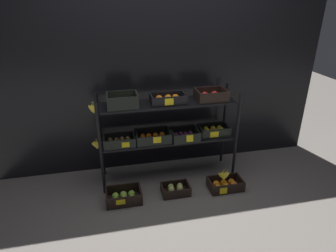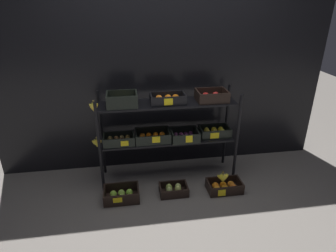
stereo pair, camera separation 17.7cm
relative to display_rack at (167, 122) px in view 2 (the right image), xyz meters
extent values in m
plane|color=#605B56|center=(0.02, 0.02, -0.70)|extent=(10.00, 10.00, 0.00)
cube|color=black|center=(0.02, 0.40, 0.35)|extent=(3.88, 0.12, 2.10)
cylinder|color=black|center=(-0.72, -0.17, -0.19)|extent=(0.03, 0.03, 1.03)
cylinder|color=black|center=(0.75, -0.17, -0.19)|extent=(0.03, 0.03, 1.03)
cylinder|color=black|center=(-0.72, 0.20, -0.19)|extent=(0.03, 0.03, 1.03)
cylinder|color=black|center=(0.75, 0.20, -0.19)|extent=(0.03, 0.03, 1.03)
cube|color=black|center=(0.02, 0.02, -0.22)|extent=(1.44, 0.33, 0.02)
cube|color=black|center=(0.02, 0.02, 0.21)|extent=(1.44, 0.33, 0.02)
cube|color=black|center=(-0.52, -0.03, -0.20)|extent=(0.33, 0.21, 0.01)
cube|color=black|center=(-0.52, -0.13, -0.15)|extent=(0.33, 0.02, 0.09)
cube|color=black|center=(-0.52, 0.06, -0.15)|extent=(0.33, 0.02, 0.09)
cube|color=black|center=(-0.68, -0.03, -0.15)|extent=(0.02, 0.17, 0.09)
cube|color=black|center=(-0.37, -0.03, -0.15)|extent=(0.02, 0.17, 0.09)
ellipsoid|color=brown|center=(-0.62, -0.07, -0.16)|extent=(0.05, 0.05, 0.07)
ellipsoid|color=brown|center=(-0.55, -0.07, -0.16)|extent=(0.05, 0.05, 0.07)
ellipsoid|color=brown|center=(-0.49, -0.06, -0.16)|extent=(0.05, 0.05, 0.07)
ellipsoid|color=brown|center=(-0.43, -0.06, -0.16)|extent=(0.05, 0.05, 0.07)
ellipsoid|color=brown|center=(-0.62, 0.00, -0.16)|extent=(0.05, 0.05, 0.07)
ellipsoid|color=brown|center=(-0.55, -0.01, -0.16)|extent=(0.05, 0.05, 0.07)
ellipsoid|color=brown|center=(-0.50, 0.00, -0.16)|extent=(0.05, 0.05, 0.07)
ellipsoid|color=brown|center=(-0.43, 0.00, -0.16)|extent=(0.05, 0.05, 0.07)
cube|color=yellow|center=(-0.47, -0.14, -0.16)|extent=(0.08, 0.01, 0.06)
cube|color=black|center=(-0.16, -0.01, -0.20)|extent=(0.38, 0.26, 0.01)
cube|color=black|center=(-0.16, -0.13, -0.15)|extent=(0.38, 0.02, 0.10)
cube|color=black|center=(-0.16, 0.11, -0.15)|extent=(0.38, 0.02, 0.10)
cube|color=black|center=(-0.34, -0.01, -0.15)|extent=(0.02, 0.23, 0.10)
cube|color=black|center=(0.02, -0.01, -0.15)|extent=(0.02, 0.23, 0.10)
sphere|color=orange|center=(-0.27, -0.05, -0.16)|extent=(0.06, 0.06, 0.06)
sphere|color=orange|center=(-0.19, -0.05, -0.16)|extent=(0.06, 0.06, 0.06)
sphere|color=orange|center=(-0.13, -0.05, -0.16)|extent=(0.06, 0.06, 0.06)
sphere|color=orange|center=(-0.05, -0.05, -0.16)|extent=(0.06, 0.06, 0.06)
sphere|color=orange|center=(-0.27, 0.03, -0.16)|extent=(0.06, 0.06, 0.06)
sphere|color=orange|center=(-0.20, 0.03, -0.16)|extent=(0.06, 0.06, 0.06)
sphere|color=orange|center=(-0.12, 0.03, -0.16)|extent=(0.06, 0.06, 0.06)
sphere|color=orange|center=(-0.05, 0.04, -0.16)|extent=(0.06, 0.06, 0.06)
cube|color=yellow|center=(-0.14, -0.14, -0.14)|extent=(0.09, 0.00, 0.07)
cube|color=black|center=(0.19, -0.04, -0.20)|extent=(0.30, 0.25, 0.01)
cube|color=black|center=(0.19, -0.16, -0.15)|extent=(0.30, 0.02, 0.09)
cube|color=black|center=(0.19, 0.08, -0.15)|extent=(0.30, 0.02, 0.09)
cube|color=black|center=(0.05, -0.04, -0.15)|extent=(0.02, 0.22, 0.09)
cube|color=black|center=(0.34, -0.04, -0.15)|extent=(0.02, 0.22, 0.09)
sphere|color=#59274D|center=(0.11, -0.09, -0.17)|extent=(0.05, 0.05, 0.05)
sphere|color=#5E254F|center=(0.17, -0.10, -0.17)|extent=(0.05, 0.05, 0.05)
sphere|color=#581949|center=(0.22, -0.10, -0.17)|extent=(0.05, 0.05, 0.05)
sphere|color=#60224E|center=(0.28, -0.09, -0.17)|extent=(0.05, 0.05, 0.05)
sphere|color=#54284A|center=(0.11, -0.03, -0.17)|extent=(0.05, 0.05, 0.05)
sphere|color=#642D5B|center=(0.17, -0.04, -0.17)|extent=(0.05, 0.05, 0.05)
sphere|color=#5A3059|center=(0.22, -0.03, -0.17)|extent=(0.05, 0.05, 0.05)
sphere|color=#65255C|center=(0.27, -0.03, -0.17)|extent=(0.05, 0.05, 0.05)
sphere|color=#572D4F|center=(0.11, 0.02, -0.17)|extent=(0.05, 0.05, 0.05)
sphere|color=#662853|center=(0.16, 0.02, -0.17)|extent=(0.05, 0.05, 0.05)
sphere|color=#55204C|center=(0.22, 0.02, -0.17)|extent=(0.05, 0.05, 0.05)
sphere|color=#58254E|center=(0.27, 0.03, -0.17)|extent=(0.05, 0.05, 0.05)
cube|color=yellow|center=(0.22, -0.17, -0.14)|extent=(0.07, 0.01, 0.08)
cube|color=black|center=(0.55, 0.00, -0.20)|extent=(0.34, 0.22, 0.01)
cube|color=black|center=(0.55, -0.10, -0.15)|extent=(0.34, 0.02, 0.09)
cube|color=black|center=(0.55, 0.10, -0.15)|extent=(0.34, 0.02, 0.09)
cube|color=black|center=(0.39, 0.00, -0.15)|extent=(0.02, 0.18, 0.09)
cube|color=black|center=(0.71, 0.00, -0.15)|extent=(0.02, 0.18, 0.09)
ellipsoid|color=yellow|center=(0.46, -0.03, -0.15)|extent=(0.06, 0.06, 0.08)
ellipsoid|color=yellow|center=(0.55, -0.02, -0.15)|extent=(0.06, 0.06, 0.08)
ellipsoid|color=yellow|center=(0.63, -0.03, -0.15)|extent=(0.06, 0.06, 0.08)
ellipsoid|color=yellow|center=(0.46, 0.04, -0.15)|extent=(0.06, 0.06, 0.08)
ellipsoid|color=yellow|center=(0.55, 0.03, -0.15)|extent=(0.06, 0.06, 0.08)
ellipsoid|color=yellow|center=(0.63, 0.03, -0.15)|extent=(0.06, 0.06, 0.08)
cube|color=yellow|center=(0.52, -0.11, -0.16)|extent=(0.10, 0.01, 0.07)
cube|color=black|center=(-0.46, -0.02, 0.22)|extent=(0.31, 0.24, 0.01)
cube|color=black|center=(-0.46, -0.13, 0.29)|extent=(0.31, 0.02, 0.13)
cube|color=black|center=(-0.46, 0.10, 0.29)|extent=(0.31, 0.02, 0.13)
cube|color=black|center=(-0.61, -0.02, 0.29)|extent=(0.02, 0.21, 0.13)
cube|color=black|center=(-0.32, -0.02, 0.29)|extent=(0.02, 0.21, 0.13)
sphere|color=gold|center=(-0.51, -0.05, 0.27)|extent=(0.07, 0.07, 0.07)
sphere|color=#E7C04C|center=(-0.41, -0.05, 0.27)|extent=(0.07, 0.07, 0.07)
sphere|color=#E0C446|center=(-0.51, 0.02, 0.27)|extent=(0.07, 0.07, 0.07)
sphere|color=#D5C64E|center=(-0.41, 0.02, 0.27)|extent=(0.07, 0.07, 0.07)
cube|color=black|center=(0.01, -0.01, 0.22)|extent=(0.37, 0.21, 0.01)
cube|color=black|center=(0.01, -0.10, 0.27)|extent=(0.37, 0.02, 0.09)
cube|color=black|center=(0.01, 0.09, 0.27)|extent=(0.37, 0.02, 0.09)
cube|color=black|center=(-0.17, -0.01, 0.27)|extent=(0.02, 0.18, 0.09)
cube|color=black|center=(0.19, -0.01, 0.27)|extent=(0.02, 0.18, 0.09)
sphere|color=orange|center=(-0.07, -0.03, 0.27)|extent=(0.07, 0.07, 0.07)
sphere|color=orange|center=(0.01, -0.03, 0.27)|extent=(0.07, 0.07, 0.07)
sphere|color=orange|center=(0.10, -0.03, 0.27)|extent=(0.07, 0.07, 0.07)
sphere|color=orange|center=(-0.08, 0.01, 0.27)|extent=(0.07, 0.07, 0.07)
sphere|color=orange|center=(0.01, 0.01, 0.27)|extent=(0.07, 0.07, 0.07)
sphere|color=orange|center=(0.10, 0.02, 0.27)|extent=(0.07, 0.07, 0.07)
cube|color=yellow|center=(0.00, -0.11, 0.27)|extent=(0.09, 0.01, 0.07)
cube|color=black|center=(0.49, 0.00, 0.22)|extent=(0.33, 0.25, 0.01)
cube|color=black|center=(0.49, -0.12, 0.28)|extent=(0.33, 0.02, 0.10)
cube|color=black|center=(0.49, 0.12, 0.28)|extent=(0.33, 0.02, 0.10)
cube|color=black|center=(0.33, 0.00, 0.28)|extent=(0.02, 0.22, 0.10)
cube|color=black|center=(0.64, 0.00, 0.28)|extent=(0.02, 0.22, 0.10)
sphere|color=red|center=(0.43, -0.03, 0.27)|extent=(0.07, 0.07, 0.07)
sphere|color=red|center=(0.54, -0.04, 0.27)|extent=(0.07, 0.07, 0.07)
sphere|color=red|center=(0.43, 0.03, 0.27)|extent=(0.07, 0.07, 0.07)
sphere|color=red|center=(0.54, 0.04, 0.27)|extent=(0.07, 0.07, 0.07)
cylinder|color=brown|center=(-0.76, 0.03, -0.15)|extent=(0.02, 0.02, 0.02)
ellipsoid|color=yellow|center=(-0.78, 0.02, -0.21)|extent=(0.09, 0.03, 0.09)
ellipsoid|color=yellow|center=(-0.78, 0.04, -0.21)|extent=(0.07, 0.03, 0.10)
ellipsoid|color=yellow|center=(-0.76, 0.02, -0.21)|extent=(0.03, 0.03, 0.09)
ellipsoid|color=yellow|center=(-0.75, 0.02, -0.21)|extent=(0.06, 0.03, 0.10)
ellipsoid|color=yellow|center=(-0.74, 0.02, -0.21)|extent=(0.08, 0.03, 0.09)
cylinder|color=brown|center=(-0.76, 0.09, 0.24)|extent=(0.02, 0.02, 0.02)
ellipsoid|color=yellow|center=(-0.78, 0.09, 0.18)|extent=(0.08, 0.03, 0.10)
ellipsoid|color=yellow|center=(-0.77, 0.10, 0.18)|extent=(0.05, 0.03, 0.10)
ellipsoid|color=yellow|center=(-0.76, 0.10, 0.18)|extent=(0.05, 0.03, 0.10)
ellipsoid|color=yellow|center=(-0.74, 0.09, 0.18)|extent=(0.08, 0.03, 0.10)
cube|color=black|center=(-0.53, -0.35, -0.70)|extent=(0.37, 0.24, 0.01)
cube|color=black|center=(-0.53, -0.46, -0.63)|extent=(0.37, 0.02, 0.12)
cube|color=black|center=(-0.53, -0.23, -0.63)|extent=(0.37, 0.02, 0.12)
cube|color=black|center=(-0.71, -0.35, -0.63)|extent=(0.02, 0.21, 0.12)
cube|color=black|center=(-0.36, -0.35, -0.63)|extent=(0.02, 0.21, 0.12)
sphere|color=#8FBA45|center=(-0.62, -0.38, -0.65)|extent=(0.07, 0.07, 0.07)
sphere|color=#91B147|center=(-0.53, -0.38, -0.65)|extent=(0.07, 0.07, 0.07)
sphere|color=#96B746|center=(-0.45, -0.38, -0.65)|extent=(0.07, 0.07, 0.07)
sphere|color=#8DC93B|center=(-0.62, -0.31, -0.65)|extent=(0.07, 0.07, 0.07)
sphere|color=#93C345|center=(-0.53, -0.31, -0.65)|extent=(0.07, 0.07, 0.07)
sphere|color=#87C539|center=(-0.45, -0.31, -0.65)|extent=(0.07, 0.07, 0.07)
cube|color=yellow|center=(-0.57, -0.47, -0.62)|extent=(0.09, 0.01, 0.07)
cube|color=black|center=(0.02, -0.34, -0.70)|extent=(0.30, 0.20, 0.01)
cube|color=black|center=(0.02, -0.43, -0.64)|extent=(0.30, 0.02, 0.09)
cube|color=black|center=(0.02, -0.24, -0.64)|extent=(0.30, 0.02, 0.09)
cube|color=black|center=(-0.12, -0.34, -0.64)|extent=(0.02, 0.17, 0.09)
cube|color=black|center=(0.16, -0.34, -0.64)|extent=(0.02, 0.17, 0.09)
ellipsoid|color=#ABBE63|center=(-0.03, -0.36, -0.64)|extent=(0.07, 0.07, 0.09)
ellipsoid|color=#B6C45C|center=(0.07, -0.36, -0.64)|extent=(0.07, 0.07, 0.09)
ellipsoid|color=#AAC052|center=(-0.02, -0.31, -0.64)|extent=(0.07, 0.07, 0.09)
ellipsoid|color=#A9BA61|center=(0.07, -0.31, -0.64)|extent=(0.07, 0.07, 0.09)
cube|color=black|center=(0.58, -0.37, -0.70)|extent=(0.37, 0.22, 0.01)
cube|color=black|center=(0.58, -0.47, -0.64)|extent=(0.37, 0.02, 0.10)
cube|color=black|center=(0.58, -0.26, -0.64)|extent=(0.37, 0.02, 0.10)
cube|color=black|center=(0.40, -0.37, -0.64)|extent=(0.02, 0.19, 0.10)
cube|color=black|center=(0.76, -0.37, -0.64)|extent=(0.02, 0.19, 0.10)
sphere|color=orange|center=(0.49, -0.40, -0.65)|extent=(0.07, 0.07, 0.07)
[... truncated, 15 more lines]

